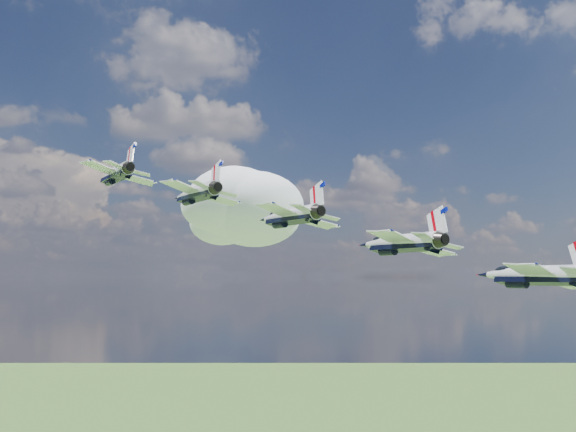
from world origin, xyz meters
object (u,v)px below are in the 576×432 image
object	(u,v)px
jet_0	(115,174)
jet_3	(398,243)
jet_4	(531,275)
jet_2	(288,216)
jet_1	(195,193)

from	to	relation	value
jet_0	jet_3	world-z (taller)	jet_0
jet_0	jet_3	bearing A→B (deg)	-58.05
jet_4	jet_2	bearing A→B (deg)	121.95
jet_1	jet_2	world-z (taller)	jet_1
jet_3	jet_0	bearing A→B (deg)	121.95
jet_3	jet_4	distance (m)	12.85
jet_1	jet_2	distance (m)	12.85
jet_0	jet_1	bearing A→B (deg)	-58.05
jet_0	jet_3	xyz separation A→B (m)	(26.73, -26.04, -9.69)
jet_3	jet_1	bearing A→B (deg)	121.95
jet_2	jet_3	world-z (taller)	jet_2
jet_1	jet_4	distance (m)	38.55
jet_0	jet_1	xyz separation A→B (m)	(8.91, -8.68, -3.23)
jet_3	jet_4	world-z (taller)	jet_3
jet_3	jet_4	bearing A→B (deg)	-58.05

